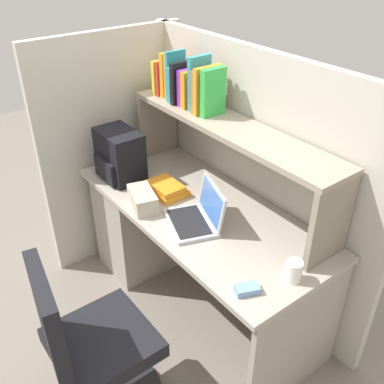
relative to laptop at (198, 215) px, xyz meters
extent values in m
plane|color=slate|center=(-0.11, 0.10, -0.78)|extent=(8.00, 8.00, 0.00)
cube|color=#AAA093|center=(-0.11, 0.10, -0.07)|extent=(1.60, 0.70, 0.03)
cube|color=#9D9388|center=(-0.66, 0.10, -0.43)|extent=(0.40, 0.64, 0.70)
cube|color=#9D9388|center=(0.67, 0.10, -0.43)|extent=(0.03, 0.64, 0.70)
cube|color=#BCB5A8|center=(-0.11, 0.48, -0.01)|extent=(1.84, 0.05, 1.55)
cube|color=#BCB5A8|center=(-0.96, 0.05, -0.01)|extent=(0.05, 1.06, 1.55)
cube|color=gray|center=(-0.81, 0.30, 0.16)|extent=(0.03, 0.28, 0.42)
cube|color=gray|center=(0.59, 0.30, 0.16)|extent=(0.03, 0.28, 0.42)
cube|color=gray|center=(-0.11, 0.30, 0.38)|extent=(1.44, 0.28, 0.03)
cube|color=yellow|center=(-0.72, 0.29, 0.50)|extent=(0.02, 0.16, 0.21)
cube|color=red|center=(-0.69, 0.30, 0.50)|extent=(0.02, 0.17, 0.21)
cube|color=orange|center=(-0.66, 0.30, 0.53)|extent=(0.03, 0.14, 0.26)
cube|color=orange|center=(-0.62, 0.30, 0.53)|extent=(0.02, 0.14, 0.27)
cube|color=teal|center=(-0.60, 0.29, 0.54)|extent=(0.02, 0.13, 0.28)
cube|color=teal|center=(-0.56, 0.29, 0.50)|extent=(0.04, 0.16, 0.20)
cube|color=black|center=(-0.52, 0.29, 0.52)|extent=(0.03, 0.17, 0.24)
cube|color=purple|center=(-0.48, 0.30, 0.50)|extent=(0.03, 0.15, 0.21)
cube|color=orange|center=(-0.43, 0.29, 0.50)|extent=(0.04, 0.15, 0.21)
cube|color=teal|center=(-0.38, 0.30, 0.55)|extent=(0.03, 0.14, 0.30)
cube|color=olive|center=(-0.35, 0.29, 0.52)|extent=(0.02, 0.14, 0.24)
cube|color=orange|center=(-0.31, 0.30, 0.53)|extent=(0.03, 0.18, 0.26)
cube|color=green|center=(-0.26, 0.30, 0.53)|extent=(0.04, 0.15, 0.26)
cube|color=#B7BABF|center=(-0.01, -0.04, -0.04)|extent=(0.37, 0.31, 0.02)
cube|color=black|center=(-0.02, -0.05, -0.03)|extent=(0.31, 0.25, 0.00)
cube|color=#B7BABF|center=(0.02, 0.07, 0.07)|extent=(0.31, 0.15, 0.20)
cube|color=#3F72CC|center=(0.02, 0.06, 0.07)|extent=(0.27, 0.12, 0.17)
cube|color=black|center=(-0.68, -0.07, 0.10)|extent=(0.30, 0.20, 0.31)
cube|color=black|center=(-0.68, -0.18, 0.03)|extent=(0.22, 0.04, 0.14)
cube|color=#7299C6|center=(0.53, -0.14, -0.03)|extent=(0.10, 0.12, 0.03)
cylinder|color=white|center=(0.59, 0.07, 0.00)|extent=(0.08, 0.08, 0.10)
cube|color=#BFB299|center=(-0.31, -0.15, 0.00)|extent=(0.24, 0.18, 0.10)
cube|color=orange|center=(-0.35, 0.04, -0.03)|extent=(0.23, 0.18, 0.03)
cube|color=orange|center=(-0.35, 0.03, 0.00)|extent=(0.21, 0.15, 0.03)
cylinder|color=#262628|center=(0.16, -0.68, -0.54)|extent=(0.05, 0.05, 0.41)
cube|color=black|center=(0.16, -0.68, -0.33)|extent=(0.44, 0.44, 0.08)
cube|color=black|center=(0.13, -0.88, -0.07)|extent=(0.40, 0.12, 0.44)
camera|label=1|loc=(1.47, -1.16, 1.32)|focal=40.97mm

